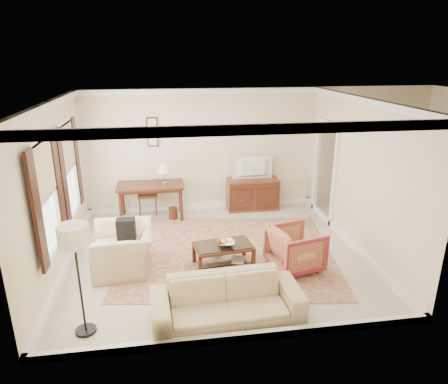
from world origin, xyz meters
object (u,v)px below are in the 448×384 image
object	(u,v)px
coffee_table	(223,250)
striped_armchair	(295,247)
tv	(253,161)
club_armchair	(123,242)
sofa	(227,294)
sideboard	(252,194)
writing_desk	(151,189)

from	to	relation	value
coffee_table	striped_armchair	xyz separation A→B (m)	(1.24, -0.27, 0.10)
tv	club_armchair	world-z (taller)	tv
striped_armchair	sofa	xyz separation A→B (m)	(-1.41, -1.25, -0.01)
sideboard	club_armchair	xyz separation A→B (m)	(-2.88, -2.51, 0.13)
writing_desk	tv	size ratio (longest dim) A/B	1.64
club_armchair	sofa	xyz separation A→B (m)	(1.58, -1.70, -0.10)
striped_armchair	sofa	world-z (taller)	striped_armchair
sideboard	striped_armchair	distance (m)	2.96
coffee_table	striped_armchair	size ratio (longest dim) A/B	1.27
sideboard	club_armchair	bearing A→B (deg)	-138.94
writing_desk	striped_armchair	world-z (taller)	striped_armchair
writing_desk	sideboard	distance (m)	2.46
striped_armchair	writing_desk	bearing A→B (deg)	29.55
sideboard	tv	bearing A→B (deg)	-90.00
coffee_table	striped_armchair	bearing A→B (deg)	-12.36
writing_desk	coffee_table	distance (m)	2.83
writing_desk	sideboard	world-z (taller)	writing_desk
sideboard	tv	xyz separation A→B (m)	(0.00, -0.02, 0.84)
writing_desk	club_armchair	world-z (taller)	club_armchair
coffee_table	club_armchair	size ratio (longest dim) A/B	0.92
tv	striped_armchair	distance (m)	3.05
tv	club_armchair	bearing A→B (deg)	40.84
coffee_table	striped_armchair	world-z (taller)	striped_armchair
writing_desk	tv	distance (m)	2.49
club_armchair	striped_armchair	bearing A→B (deg)	79.31
coffee_table	sofa	distance (m)	1.54
sideboard	striped_armchair	bearing A→B (deg)	-87.77
club_armchair	tv	bearing A→B (deg)	128.70
sideboard	sofa	xyz separation A→B (m)	(-1.30, -4.21, 0.03)
sideboard	coffee_table	xyz separation A→B (m)	(-1.13, -2.68, -0.06)
writing_desk	striped_armchair	distance (m)	3.76
sofa	tv	bearing A→B (deg)	69.61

